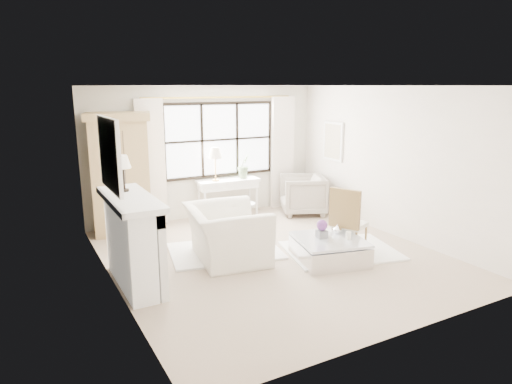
% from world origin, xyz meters
% --- Properties ---
extents(floor, '(5.50, 5.50, 0.00)m').
position_xyz_m(floor, '(0.00, 0.00, 0.00)').
color(floor, tan).
rests_on(floor, ground).
extents(ceiling, '(5.50, 5.50, 0.00)m').
position_xyz_m(ceiling, '(0.00, 0.00, 2.70)').
color(ceiling, silver).
rests_on(ceiling, ground).
extents(wall_back, '(5.00, 0.00, 5.00)m').
position_xyz_m(wall_back, '(0.00, 2.75, 1.35)').
color(wall_back, silver).
rests_on(wall_back, ground).
extents(wall_front, '(5.00, 0.00, 5.00)m').
position_xyz_m(wall_front, '(0.00, -2.75, 1.35)').
color(wall_front, white).
rests_on(wall_front, ground).
extents(wall_left, '(0.00, 5.50, 5.50)m').
position_xyz_m(wall_left, '(-2.50, 0.00, 1.35)').
color(wall_left, beige).
rests_on(wall_left, ground).
extents(wall_right, '(0.00, 5.50, 5.50)m').
position_xyz_m(wall_right, '(2.50, 0.00, 1.35)').
color(wall_right, silver).
rests_on(wall_right, ground).
extents(window_pane, '(2.40, 0.02, 1.50)m').
position_xyz_m(window_pane, '(0.30, 2.73, 1.60)').
color(window_pane, white).
rests_on(window_pane, wall_back).
extents(window_frame, '(2.50, 0.04, 1.50)m').
position_xyz_m(window_frame, '(0.30, 2.72, 1.60)').
color(window_frame, black).
rests_on(window_frame, wall_back).
extents(curtain_rod, '(3.30, 0.04, 0.04)m').
position_xyz_m(curtain_rod, '(0.30, 2.67, 2.47)').
color(curtain_rod, gold).
rests_on(curtain_rod, wall_back).
extents(curtain_left, '(0.55, 0.10, 2.47)m').
position_xyz_m(curtain_left, '(-1.20, 2.65, 1.24)').
color(curtain_left, white).
rests_on(curtain_left, ground).
extents(curtain_right, '(0.55, 0.10, 2.47)m').
position_xyz_m(curtain_right, '(1.80, 2.65, 1.24)').
color(curtain_right, white).
rests_on(curtain_right, ground).
extents(fireplace, '(0.58, 1.66, 1.26)m').
position_xyz_m(fireplace, '(-2.27, 0.00, 0.65)').
color(fireplace, white).
rests_on(fireplace, ground).
extents(mirror_frame, '(0.05, 1.15, 0.95)m').
position_xyz_m(mirror_frame, '(-2.47, 0.00, 1.84)').
color(mirror_frame, white).
rests_on(mirror_frame, wall_left).
extents(mirror_glass, '(0.02, 1.00, 0.80)m').
position_xyz_m(mirror_glass, '(-2.44, 0.00, 1.84)').
color(mirror_glass, silver).
rests_on(mirror_glass, wall_left).
extents(art_frame, '(0.04, 0.62, 0.82)m').
position_xyz_m(art_frame, '(2.47, 1.70, 1.55)').
color(art_frame, silver).
rests_on(art_frame, wall_right).
extents(art_canvas, '(0.01, 0.52, 0.72)m').
position_xyz_m(art_canvas, '(2.45, 1.70, 1.55)').
color(art_canvas, '#C4B698').
rests_on(art_canvas, wall_right).
extents(mantel_lamp, '(0.22, 0.22, 0.51)m').
position_xyz_m(mantel_lamp, '(-2.24, 0.34, 1.65)').
color(mantel_lamp, black).
rests_on(mantel_lamp, fireplace).
extents(armoire, '(1.26, 0.97, 2.24)m').
position_xyz_m(armoire, '(-1.84, 2.35, 1.14)').
color(armoire, tan).
rests_on(armoire, floor).
extents(console_table, '(1.32, 0.52, 0.80)m').
position_xyz_m(console_table, '(0.34, 2.44, 0.40)').
color(console_table, white).
rests_on(console_table, floor).
extents(console_lamp, '(0.28, 0.28, 0.69)m').
position_xyz_m(console_lamp, '(0.06, 2.43, 1.36)').
color(console_lamp, '#B17F3D').
rests_on(console_lamp, console_table).
extents(orchid_plant, '(0.36, 0.34, 0.52)m').
position_xyz_m(orchid_plant, '(0.71, 2.43, 1.06)').
color(orchid_plant, '#607951').
rests_on(orchid_plant, console_table).
extents(side_table, '(0.40, 0.40, 0.51)m').
position_xyz_m(side_table, '(0.27, 1.53, 0.33)').
color(side_table, silver).
rests_on(side_table, floor).
extents(rug_left, '(2.00, 1.59, 0.03)m').
position_xyz_m(rug_left, '(-0.61, 0.55, 0.02)').
color(rug_left, white).
rests_on(rug_left, floor).
extents(rug_right, '(2.04, 1.72, 0.03)m').
position_xyz_m(rug_right, '(1.08, -0.37, 0.02)').
color(rug_right, white).
rests_on(rug_right, floor).
extents(club_armchair, '(1.34, 1.48, 0.86)m').
position_xyz_m(club_armchair, '(-0.73, 0.22, 0.43)').
color(club_armchair, white).
rests_on(club_armchair, floor).
extents(wingback_chair, '(1.20, 1.19, 0.83)m').
position_xyz_m(wingback_chair, '(1.85, 1.88, 0.42)').
color(wingback_chair, '#A29889').
rests_on(wingback_chair, floor).
extents(french_chair, '(0.64, 0.64, 1.08)m').
position_xyz_m(french_chair, '(1.21, -0.40, 0.31)').
color(french_chair, olive).
rests_on(french_chair, floor).
extents(coffee_table, '(1.20, 1.20, 0.38)m').
position_xyz_m(coffee_table, '(0.65, -0.62, 0.18)').
color(coffee_table, silver).
rests_on(coffee_table, floor).
extents(planter_box, '(0.18, 0.18, 0.12)m').
position_xyz_m(planter_box, '(0.56, -0.52, 0.44)').
color(planter_box, slate).
rests_on(planter_box, coffee_table).
extents(planter_flowers, '(0.17, 0.17, 0.17)m').
position_xyz_m(planter_flowers, '(0.56, -0.52, 0.58)').
color(planter_flowers, '#643079').
rests_on(planter_flowers, planter_box).
extents(pillar_candle, '(0.08, 0.08, 0.12)m').
position_xyz_m(pillar_candle, '(0.87, -0.79, 0.44)').
color(pillar_candle, white).
rests_on(pillar_candle, coffee_table).
extents(coffee_vase, '(0.17, 0.17, 0.15)m').
position_xyz_m(coffee_vase, '(0.91, -0.47, 0.46)').
color(coffee_vase, silver).
rests_on(coffee_vase, coffee_table).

